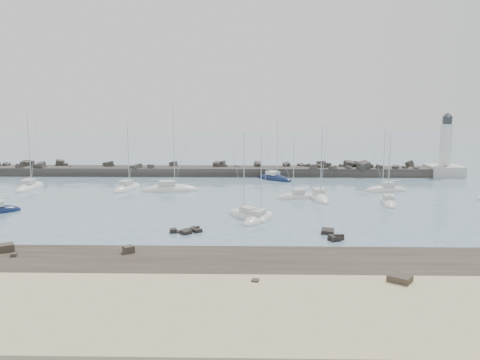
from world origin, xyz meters
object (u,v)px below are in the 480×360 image
lighthouse (444,162)px  sailboat_13 (386,191)px  sailboat_3 (128,189)px  sailboat_5 (247,217)px  sailboat_6 (319,199)px  sailboat_4 (170,190)px  sailboat_7 (259,219)px  sailboat_10 (388,203)px  sailboat_8 (274,179)px  sailboat_9 (296,197)px  sailboat_1 (30,188)px

lighthouse → sailboat_13: bearing=-133.4°
sailboat_3 → sailboat_5: 30.92m
sailboat_13 → lighthouse: bearing=46.6°
sailboat_6 → sailboat_3: bearing=165.9°
lighthouse → sailboat_6: bearing=-139.4°
sailboat_4 → sailboat_6: size_ratio=1.22×
sailboat_3 → sailboat_7: 32.99m
sailboat_3 → sailboat_13: size_ratio=1.09×
sailboat_7 → sailboat_13: 32.01m
sailboat_3 → sailboat_10: (44.64, -11.72, -0.02)m
sailboat_8 → sailboat_10: size_ratio=1.19×
sailboat_4 → sailboat_13: size_ratio=1.31×
sailboat_5 → sailboat_13: sailboat_5 is taller
sailboat_4 → sailboat_13: bearing=0.5°
lighthouse → sailboat_13: 26.59m
sailboat_5 → sailboat_10: 24.39m
sailboat_4 → sailboat_13: sailboat_4 is taller
sailboat_5 → sailboat_9: size_ratio=1.11×
sailboat_5 → sailboat_7: bearing=-38.3°
sailboat_1 → sailboat_5: sailboat_1 is taller
lighthouse → sailboat_6: lighthouse is taller
sailboat_9 → sailboat_10: (14.10, -4.28, -0.00)m
sailboat_1 → sailboat_8: bearing=14.0°
sailboat_7 → sailboat_10: sailboat_7 is taller
sailboat_4 → sailboat_5: size_ratio=1.29×
lighthouse → sailboat_7: (-41.60, -41.00, -2.96)m
sailboat_4 → sailboat_7: size_ratio=1.29×
lighthouse → sailboat_3: size_ratio=1.08×
sailboat_5 → sailboat_8: bearing=80.6°
sailboat_7 → lighthouse: bearing=44.6°
sailboat_8 → sailboat_10: bearing=-54.6°
lighthouse → sailboat_8: (-37.70, -6.29, -2.95)m
sailboat_7 → sailboat_13: (23.44, 21.80, 0.02)m
sailboat_6 → sailboat_7: 17.47m
sailboat_3 → sailboat_13: 47.35m
sailboat_4 → sailboat_8: bearing=34.0°
sailboat_1 → sailboat_13: size_ratio=1.20×
sailboat_1 → sailboat_6: bearing=-9.8°
sailboat_7 → sailboat_10: 23.48m
sailboat_9 → sailboat_4: bearing=164.6°
sailboat_1 → sailboat_5: size_ratio=1.19×
sailboat_13 → sailboat_7: bearing=-137.1°
sailboat_1 → sailboat_7: sailboat_1 is taller
sailboat_5 → sailboat_10: bearing=23.5°
sailboat_9 → sailboat_7: bearing=-113.5°
sailboat_3 → sailboat_13: bearing=-1.1°
sailboat_10 → sailboat_4: bearing=164.1°
sailboat_3 → sailboat_13: sailboat_3 is taller
sailboat_7 → sailboat_8: sailboat_8 is taller
sailboat_13 → sailboat_4: bearing=-179.5°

